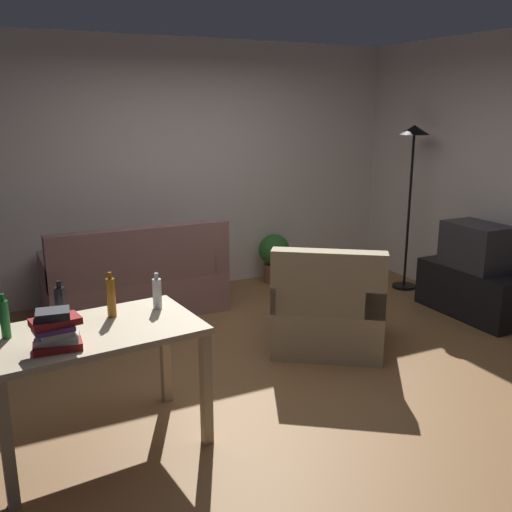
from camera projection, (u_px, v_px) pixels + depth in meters
name	position (u px, v px, depth m)	size (l,w,h in m)	color
ground_plane	(272.00, 361.00, 4.68)	(5.20, 4.40, 0.02)	olive
wall_rear	(179.00, 168.00, 6.25)	(5.20, 0.10, 2.70)	silver
couch	(136.00, 283.00, 5.69)	(1.71, 0.84, 0.92)	#996B66
tv_stand	(471.00, 292.00, 5.64)	(0.44, 1.10, 0.48)	black
tv	(476.00, 246.00, 5.52)	(0.41, 0.60, 0.44)	#2D2D33
torchiere_lamp	(412.00, 163.00, 6.19)	(0.32, 0.32, 1.81)	black
desk	(95.00, 346.00, 3.35)	(1.26, 0.82, 0.76)	#C6B28E
potted_plant	(274.00, 255.00, 6.68)	(0.36, 0.36, 0.57)	brown
armchair	(328.00, 311.00, 4.86)	(1.22, 1.20, 0.92)	tan
bottle_green	(5.00, 319.00, 3.17)	(0.05, 0.05, 0.26)	#1E722D
bottle_dark	(61.00, 306.00, 3.33)	(0.06, 0.06, 0.28)	black
bottle_amber	(111.00, 297.00, 3.48)	(0.05, 0.05, 0.28)	#9E6019
bottle_clear	(157.00, 293.00, 3.64)	(0.06, 0.06, 0.23)	silver
book_stack	(56.00, 331.00, 3.02)	(0.27, 0.19, 0.21)	maroon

